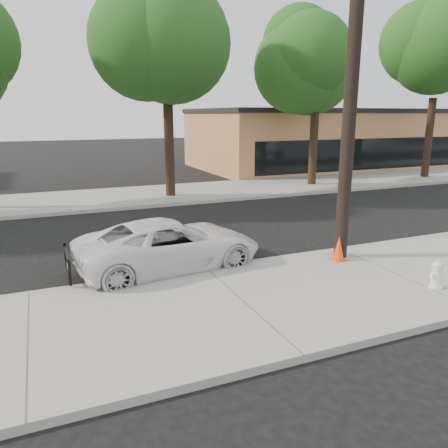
{
  "coord_description": "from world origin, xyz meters",
  "views": [
    {
      "loc": [
        -3.55,
        -11.65,
        3.82
      ],
      "look_at": [
        0.82,
        -1.36,
        1.0
      ],
      "focal_mm": 35.0,
      "sensor_mm": 36.0,
      "label": 1
    }
  ],
  "objects_px": {
    "utility_pole": "(352,77)",
    "fire_hydrant": "(436,275)",
    "traffic_cone": "(339,249)",
    "police_cruiser": "(170,245)"
  },
  "relations": [
    {
      "from": "utility_pole",
      "to": "fire_hydrant",
      "type": "height_order",
      "value": "utility_pole"
    },
    {
      "from": "utility_pole",
      "to": "traffic_cone",
      "type": "height_order",
      "value": "utility_pole"
    },
    {
      "from": "fire_hydrant",
      "to": "traffic_cone",
      "type": "distance_m",
      "value": 2.48
    },
    {
      "from": "utility_pole",
      "to": "traffic_cone",
      "type": "bearing_deg",
      "value": -135.37
    },
    {
      "from": "utility_pole",
      "to": "traffic_cone",
      "type": "relative_size",
      "value": 13.94
    },
    {
      "from": "utility_pole",
      "to": "police_cruiser",
      "type": "xyz_separation_m",
      "value": [
        -4.31,
        1.21,
        -4.05
      ]
    },
    {
      "from": "utility_pole",
      "to": "police_cruiser",
      "type": "height_order",
      "value": "utility_pole"
    },
    {
      "from": "utility_pole",
      "to": "fire_hydrant",
      "type": "relative_size",
      "value": 14.78
    },
    {
      "from": "police_cruiser",
      "to": "fire_hydrant",
      "type": "relative_size",
      "value": 7.63
    },
    {
      "from": "fire_hydrant",
      "to": "utility_pole",
      "type": "bearing_deg",
      "value": 101.06
    }
  ]
}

